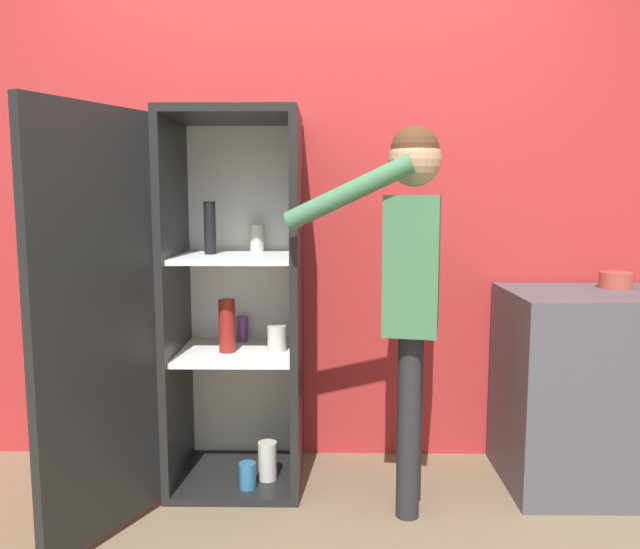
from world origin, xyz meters
TOP-DOWN VIEW (x-y plane):
  - wall_back at (0.00, 0.98)m, footprint 7.00×0.06m
  - refrigerator at (-0.43, 0.57)m, footprint 0.90×1.10m
  - person at (0.44, 0.39)m, footprint 0.67×0.50m
  - counter at (1.32, 0.63)m, footprint 0.80×0.61m
  - bowl at (1.45, 0.74)m, footprint 0.15×0.15m

SIDE VIEW (x-z plane):
  - counter at x=1.32m, z-range 0.00..0.91m
  - refrigerator at x=-0.43m, z-range -0.01..1.70m
  - bowl at x=1.45m, z-range 0.91..0.98m
  - person at x=0.44m, z-range 0.24..1.86m
  - wall_back at x=0.00m, z-range 0.00..2.55m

